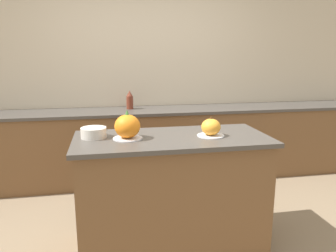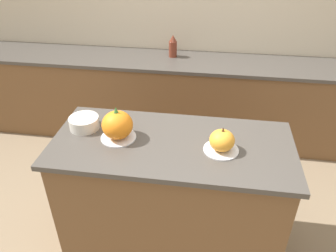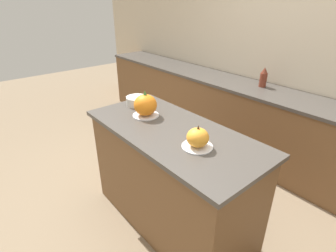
% 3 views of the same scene
% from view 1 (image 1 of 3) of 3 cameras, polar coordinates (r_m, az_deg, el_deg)
% --- Properties ---
extents(ground_plane, '(12.00, 12.00, 0.00)m').
position_cam_1_polar(ground_plane, '(2.96, 0.65, -19.77)').
color(ground_plane, '#847056').
extents(wall_back, '(8.00, 0.06, 2.50)m').
position_cam_1_polar(wall_back, '(4.32, -4.17, 8.11)').
color(wall_back, beige).
rests_on(wall_back, ground_plane).
extents(kitchen_island, '(1.53, 0.71, 0.94)m').
position_cam_1_polar(kitchen_island, '(2.73, 0.67, -11.39)').
color(kitchen_island, brown).
rests_on(kitchen_island, ground_plane).
extents(back_counter, '(6.00, 0.60, 0.90)m').
position_cam_1_polar(back_counter, '(4.14, -3.46, -3.30)').
color(back_counter, brown).
rests_on(back_counter, ground_plane).
extents(pumpkin_cake_left, '(0.23, 0.23, 0.23)m').
position_cam_1_polar(pumpkin_cake_left, '(2.52, -7.09, -0.14)').
color(pumpkin_cake_left, silver).
rests_on(pumpkin_cake_left, kitchen_island).
extents(pumpkin_cake_right, '(0.22, 0.22, 0.17)m').
position_cam_1_polar(pumpkin_cake_right, '(2.61, 7.48, -0.33)').
color(pumpkin_cake_right, silver).
rests_on(pumpkin_cake_right, kitchen_island).
extents(bottle_tall, '(0.08, 0.08, 0.23)m').
position_cam_1_polar(bottle_tall, '(4.09, -6.68, 4.49)').
color(bottle_tall, maroon).
rests_on(bottle_tall, back_counter).
extents(mixing_bowl, '(0.20, 0.20, 0.08)m').
position_cam_1_polar(mixing_bowl, '(2.60, -12.82, -1.14)').
color(mixing_bowl, beige).
rests_on(mixing_bowl, kitchen_island).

